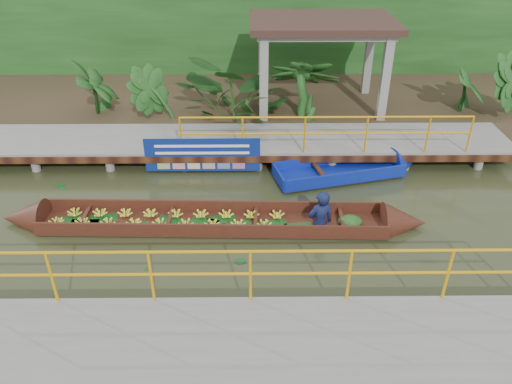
{
  "coord_description": "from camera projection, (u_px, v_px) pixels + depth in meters",
  "views": [
    {
      "loc": [
        0.83,
        -9.24,
        6.46
      ],
      "look_at": [
        0.92,
        0.5,
        0.6
      ],
      "focal_mm": 35.0,
      "sensor_mm": 36.0,
      "label": 1
    }
  ],
  "objects": [
    {
      "name": "pavilion",
      "position": [
        322.0,
        32.0,
        15.21
      ],
      "size": [
        4.4,
        3.0,
        3.0
      ],
      "color": "slate",
      "rests_on": "ground"
    },
    {
      "name": "moored_blue_boat",
      "position": [
        371.0,
        168.0,
        13.3
      ],
      "size": [
        4.02,
        1.92,
        0.93
      ],
      "rotation": [
        0.0,
        0.0,
        0.25
      ],
      "color": "navy",
      "rests_on": "ground"
    },
    {
      "name": "land_strip",
      "position": [
        228.0,
        99.0,
        17.55
      ],
      "size": [
        30.0,
        8.0,
        0.45
      ],
      "primitive_type": "cube",
      "color": "#352A1A",
      "rests_on": "ground"
    },
    {
      "name": "tropical_plants",
      "position": [
        298.0,
        93.0,
        15.17
      ],
      "size": [
        14.25,
        1.25,
        1.56
      ],
      "color": "#143B12",
      "rests_on": "ground"
    },
    {
      "name": "near_dock",
      "position": [
        264.0,
        370.0,
        7.5
      ],
      "size": [
        18.0,
        2.4,
        1.73
      ],
      "color": "slate",
      "rests_on": "ground"
    },
    {
      "name": "foliage_backdrop",
      "position": [
        229.0,
        31.0,
        18.78
      ],
      "size": [
        30.0,
        0.8,
        4.0
      ],
      "primitive_type": "cube",
      "color": "#143B12",
      "rests_on": "ground"
    },
    {
      "name": "far_dock",
      "position": [
        223.0,
        142.0,
        13.93
      ],
      "size": [
        16.0,
        2.06,
        1.66
      ],
      "color": "slate",
      "rests_on": "ground"
    },
    {
      "name": "blue_banner",
      "position": [
        202.0,
        155.0,
        13.08
      ],
      "size": [
        3.03,
        0.04,
        0.95
      ],
      "color": "navy",
      "rests_on": "ground"
    },
    {
      "name": "vendor_boat",
      "position": [
        225.0,
        217.0,
        11.15
      ],
      "size": [
        9.57,
        1.25,
        2.07
      ],
      "rotation": [
        0.0,
        0.0,
        -0.03
      ],
      "color": "#37140F",
      "rests_on": "ground"
    },
    {
      "name": "ground",
      "position": [
        215.0,
        226.0,
        11.24
      ],
      "size": [
        80.0,
        80.0,
        0.0
      ],
      "primitive_type": "plane",
      "color": "#2B2F17",
      "rests_on": "ground"
    }
  ]
}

